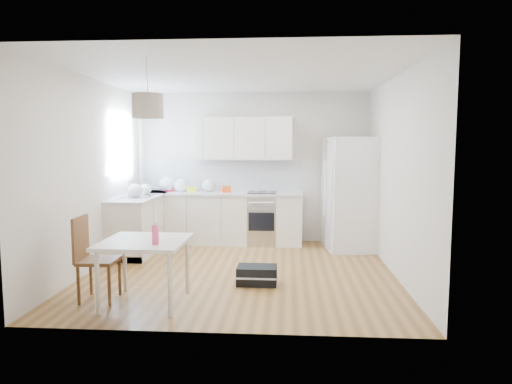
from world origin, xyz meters
TOP-DOWN VIEW (x-y plane):
  - floor at (0.00, 0.00)m, footprint 4.20×4.20m
  - ceiling at (0.00, 0.00)m, footprint 4.20×4.20m
  - wall_back at (0.00, 2.10)m, footprint 4.20×0.00m
  - wall_left at (-2.10, 0.00)m, footprint 0.00×4.20m
  - wall_right at (2.10, 0.00)m, footprint 0.00×4.20m
  - window_glassblock at (-2.09, 1.15)m, footprint 0.02×1.00m
  - cabinets_back at (-0.60, 1.80)m, footprint 3.00×0.60m
  - cabinets_left at (-1.80, 1.20)m, footprint 0.60×1.80m
  - counter_back at (-0.60, 1.80)m, footprint 3.02×0.64m
  - counter_left at (-1.80, 1.20)m, footprint 0.64×1.82m
  - backsplash_back at (-0.60, 2.09)m, footprint 3.00×0.01m
  - backsplash_left at (-2.09, 1.20)m, footprint 0.01×1.80m
  - upper_cabinets at (-0.15, 1.94)m, footprint 1.70×0.32m
  - range_oven at (0.20, 1.80)m, footprint 0.50×0.61m
  - sink at (-1.80, 1.15)m, footprint 0.50×0.80m
  - refrigerator at (1.71, 1.54)m, footprint 0.99×1.03m
  - dining_table at (-0.93, -1.35)m, footprint 0.92×0.92m
  - dining_chair at (-1.49, -1.28)m, footprint 0.42×0.42m
  - drink_bottle at (-0.75, -1.56)m, footprint 0.08×0.08m
  - gym_bag at (0.26, -0.56)m, footprint 0.51×0.33m
  - pendant_lamp at (-0.86, -1.35)m, footprint 0.40×0.40m
  - grocery_bag_a at (-1.53, 1.90)m, footprint 0.30×0.25m
  - grocery_bag_b at (-1.25, 1.81)m, footprint 0.26×0.22m
  - grocery_bag_c at (-0.77, 1.90)m, footprint 0.24×0.21m
  - grocery_bag_d at (-1.77, 1.37)m, footprint 0.20×0.17m
  - grocery_bag_e at (-1.82, 1.00)m, footprint 0.24×0.20m
  - snack_orange at (-0.45, 1.81)m, footprint 0.19×0.16m
  - snack_yellow at (-1.05, 1.76)m, footprint 0.15×0.10m
  - snack_red at (-1.50, 1.90)m, footprint 0.19×0.17m

SIDE VIEW (x-z plane):
  - floor at x=0.00m, z-range 0.00..0.00m
  - gym_bag at x=0.26m, z-range 0.00..0.23m
  - cabinets_back at x=-0.60m, z-range 0.00..0.88m
  - cabinets_left at x=-1.80m, z-range 0.00..0.88m
  - range_oven at x=0.20m, z-range 0.00..0.88m
  - dining_chair at x=-1.49m, z-range 0.00..0.96m
  - dining_table at x=-0.93m, z-range 0.28..1.00m
  - drink_bottle at x=-0.75m, z-range 0.72..0.96m
  - counter_back at x=-0.60m, z-range 0.88..0.92m
  - counter_left at x=-1.80m, z-range 0.88..0.92m
  - sink at x=-1.80m, z-range 0.84..0.99m
  - refrigerator at x=1.71m, z-range 0.00..1.89m
  - snack_yellow at x=-1.05m, z-range 0.92..1.02m
  - snack_orange at x=-0.45m, z-range 0.92..1.03m
  - snack_red at x=-1.50m, z-range 0.92..1.03m
  - grocery_bag_d at x=-1.77m, z-range 0.92..1.10m
  - grocery_bag_e at x=-1.82m, z-range 0.92..1.14m
  - grocery_bag_c at x=-0.77m, z-range 0.92..1.14m
  - grocery_bag_b at x=-1.25m, z-range 0.92..1.16m
  - grocery_bag_a at x=-1.53m, z-range 0.92..1.19m
  - backsplash_back at x=-0.60m, z-range 0.92..1.50m
  - backsplash_left at x=-2.09m, z-range 0.92..1.50m
  - wall_back at x=0.00m, z-range -0.75..3.45m
  - wall_left at x=-2.10m, z-range -0.75..3.45m
  - wall_right at x=2.10m, z-range -0.75..3.45m
  - window_glassblock at x=-2.09m, z-range 1.25..2.25m
  - upper_cabinets at x=-0.15m, z-range 1.50..2.25m
  - pendant_lamp at x=-0.86m, z-range 2.05..2.31m
  - ceiling at x=0.00m, z-range 2.70..2.70m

